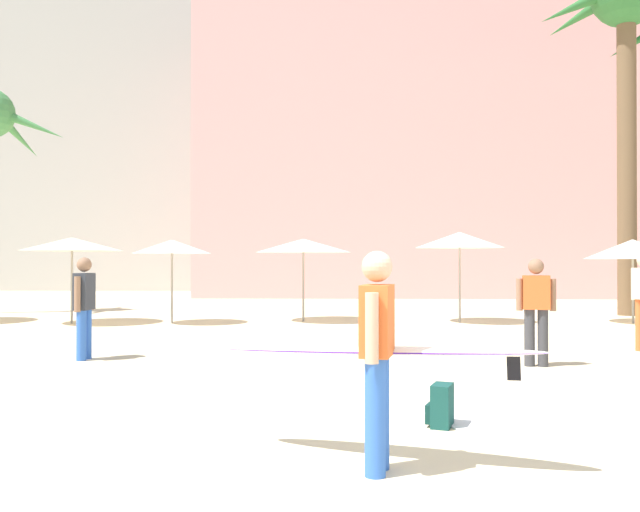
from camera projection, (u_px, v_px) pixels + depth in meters
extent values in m
plane|color=beige|center=(410.00, 490.00, 4.85)|extent=(120.00, 120.00, 0.00)
cube|color=pink|center=(448.00, 155.00, 33.59)|extent=(23.54, 8.40, 13.70)
cube|color=#A8A8A3|center=(105.00, 105.00, 42.28)|extent=(13.15, 9.44, 22.63)
cone|color=#428447|center=(33.00, 125.00, 21.55)|extent=(2.06, 0.56, 1.07)
cone|color=#428447|center=(19.00, 137.00, 22.67)|extent=(0.86, 1.96, 1.36)
cylinder|color=brown|center=(627.00, 153.00, 20.64)|extent=(0.56, 0.56, 9.81)
cone|color=#2D6B33|center=(630.00, 20.00, 22.12)|extent=(1.43, 2.33, 1.14)
cone|color=#2D6B33|center=(578.00, 17.00, 22.03)|extent=(1.80, 2.17, 1.05)
cone|color=#2D6B33|center=(575.00, 7.00, 20.58)|extent=(2.34, 0.69, 1.41)
cylinder|color=gray|center=(460.00, 277.00, 18.16)|extent=(0.06, 0.06, 2.41)
cone|color=white|center=(460.00, 240.00, 18.17)|extent=(2.35, 2.35, 0.42)
cylinder|color=gray|center=(172.00, 282.00, 17.85)|extent=(0.06, 0.06, 2.20)
cone|color=white|center=(172.00, 247.00, 17.86)|extent=(2.05, 2.05, 0.36)
cylinder|color=gray|center=(633.00, 281.00, 17.89)|extent=(0.06, 0.06, 2.21)
cone|color=white|center=(633.00, 249.00, 17.90)|extent=(2.44, 2.44, 0.51)
cylinder|color=gray|center=(303.00, 280.00, 18.53)|extent=(0.06, 0.06, 2.24)
cone|color=white|center=(303.00, 246.00, 18.53)|extent=(2.59, 2.59, 0.37)
cylinder|color=gray|center=(72.00, 280.00, 17.87)|extent=(0.06, 0.06, 2.26)
cone|color=beige|center=(72.00, 244.00, 17.88)|extent=(2.63, 2.63, 0.35)
cube|color=white|center=(512.00, 417.00, 7.12)|extent=(1.90, 1.54, 0.01)
cube|color=#154540|center=(442.00, 405.00, 6.71)|extent=(0.27, 0.34, 0.42)
cube|color=#113733|center=(430.00, 413.00, 6.75)|extent=(0.13, 0.22, 0.18)
cylinder|color=blue|center=(375.00, 417.00, 5.16)|extent=(0.19, 0.19, 0.90)
cylinder|color=blue|center=(379.00, 411.00, 5.36)|extent=(0.19, 0.19, 0.90)
cube|color=orange|center=(377.00, 320.00, 5.26)|extent=(0.29, 0.44, 0.55)
sphere|color=#D1A889|center=(377.00, 267.00, 5.27)|extent=(0.28, 0.28, 0.24)
cylinder|color=#D1A889|center=(372.00, 328.00, 5.02)|extent=(0.12, 0.12, 0.52)
cylinder|color=#D1A889|center=(382.00, 322.00, 5.51)|extent=(0.12, 0.12, 0.52)
ellipsoid|color=white|center=(376.00, 351.00, 5.56)|extent=(2.68, 1.15, 0.15)
ellipsoid|color=#481BA7|center=(376.00, 351.00, 5.56)|extent=(2.70, 1.17, 0.12)
cube|color=black|center=(514.00, 369.00, 5.19)|extent=(0.11, 0.05, 0.18)
cylinder|color=blue|center=(87.00, 334.00, 11.39)|extent=(0.17, 0.17, 0.83)
cylinder|color=blue|center=(81.00, 335.00, 11.19)|extent=(0.17, 0.17, 0.83)
cube|color=#333842|center=(84.00, 291.00, 11.30)|extent=(0.24, 0.41, 0.61)
sphere|color=#936B51|center=(84.00, 265.00, 11.30)|extent=(0.25, 0.25, 0.24)
cylinder|color=#936B51|center=(91.00, 293.00, 11.54)|extent=(0.11, 0.11, 0.58)
cylinder|color=#936B51|center=(77.00, 294.00, 11.05)|extent=(0.11, 0.11, 0.58)
cylinder|color=#3D3D42|center=(530.00, 338.00, 10.61)|extent=(0.18, 0.18, 0.88)
cylinder|color=#3D3D42|center=(543.00, 338.00, 10.57)|extent=(0.18, 0.18, 0.88)
cube|color=orange|center=(536.00, 292.00, 10.59)|extent=(0.43, 0.28, 0.53)
sphere|color=#936B51|center=(536.00, 266.00, 10.60)|extent=(0.27, 0.27, 0.24)
cylinder|color=#936B51|center=(519.00, 295.00, 10.64)|extent=(0.11, 0.11, 0.50)
cylinder|color=#936B51|center=(553.00, 295.00, 10.55)|extent=(0.11, 0.11, 0.50)
cylinder|color=orange|center=(640.00, 325.00, 12.42)|extent=(0.20, 0.20, 0.94)
cylinder|color=beige|center=(634.00, 285.00, 12.57)|extent=(0.12, 0.12, 0.54)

